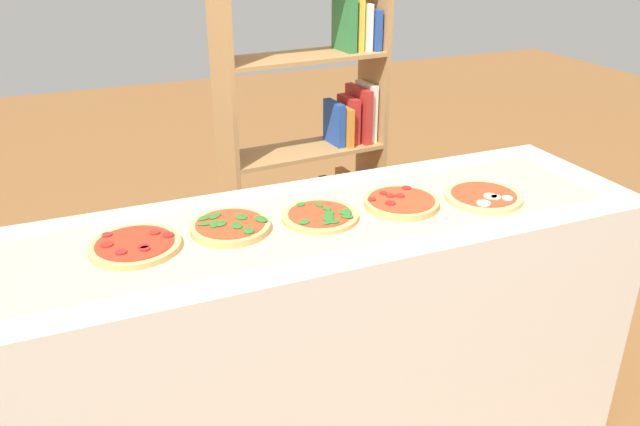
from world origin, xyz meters
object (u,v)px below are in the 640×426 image
object	(u,v)px
pizza_spinach_1	(230,227)
bookshelf	(324,166)
pizza_pepperoni_0	(135,246)
pizza_pepperoni_3	(401,203)
pizza_spinach_2	(321,216)
pizza_mozzarella_4	(484,197)

from	to	relation	value
pizza_spinach_1	bookshelf	size ratio (longest dim) A/B	0.14
pizza_pepperoni_0	pizza_pepperoni_3	size ratio (longest dim) A/B	1.06
pizza_spinach_1	bookshelf	distance (m)	1.13
pizza_spinach_1	pizza_pepperoni_3	world-z (taller)	same
pizza_spinach_1	bookshelf	xyz separation A→B (m)	(0.67, 0.88, -0.22)
pizza_pepperoni_0	pizza_spinach_2	world-z (taller)	pizza_pepperoni_0
pizza_spinach_2	pizza_pepperoni_3	size ratio (longest dim) A/B	0.99
pizza_spinach_1	pizza_spinach_2	distance (m)	0.28
pizza_mozzarella_4	pizza_spinach_1	bearing A→B (deg)	173.14
pizza_mozzarella_4	bookshelf	world-z (taller)	bookshelf
pizza_pepperoni_0	pizza_spinach_2	distance (m)	0.55
pizza_spinach_1	pizza_pepperoni_3	xyz separation A→B (m)	(0.55, -0.04, -0.00)
pizza_spinach_2	bookshelf	world-z (taller)	bookshelf
pizza_pepperoni_0	pizza_spinach_2	bearing A→B (deg)	-2.21
pizza_spinach_1	pizza_pepperoni_3	distance (m)	0.55
pizza_spinach_1	bookshelf	bearing A→B (deg)	52.57
pizza_pepperoni_0	pizza_mozzarella_4	size ratio (longest dim) A/B	1.00
pizza_spinach_2	pizza_pepperoni_3	xyz separation A→B (m)	(0.27, -0.01, 0.00)
pizza_pepperoni_0	pizza_pepperoni_3	world-z (taller)	pizza_pepperoni_3
pizza_pepperoni_3	bookshelf	size ratio (longest dim) A/B	0.14
pizza_spinach_2	pizza_mozzarella_4	xyz separation A→B (m)	(0.55, -0.07, 0.00)
pizza_pepperoni_0	bookshelf	size ratio (longest dim) A/B	0.15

